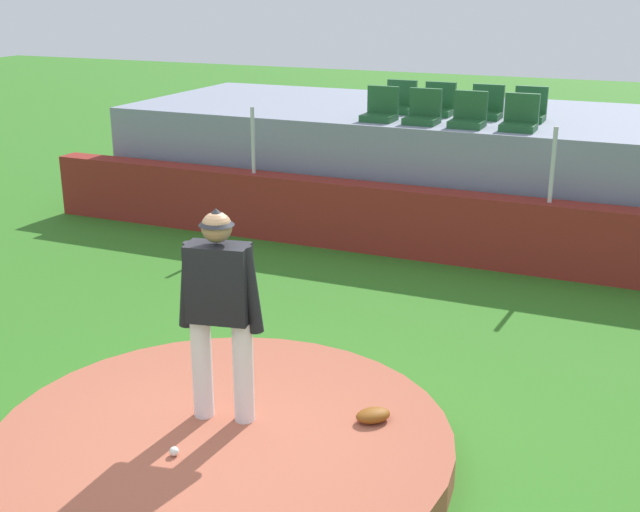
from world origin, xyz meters
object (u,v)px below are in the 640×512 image
object	(u,v)px
baseball	(174,451)
fielding_glove	(373,415)
stadium_chair_1	(423,113)
stadium_chair_7	(529,110)
stadium_chair_0	(381,110)
stadium_chair_5	(438,105)
stadium_chair_2	(469,116)
stadium_chair_6	(486,108)
pitcher	(220,300)
stadium_chair_3	(520,119)
stadium_chair_4	(400,102)

from	to	relation	value
baseball	fielding_glove	xyz separation A→B (m)	(1.23, 1.10, 0.02)
stadium_chair_1	stadium_chair_7	world-z (taller)	same
stadium_chair_0	stadium_chair_5	bearing A→B (deg)	-126.67
baseball	stadium_chair_1	xyz separation A→B (m)	(-0.20, 7.08, 1.62)
stadium_chair_5	stadium_chair_0	bearing A→B (deg)	53.33
stadium_chair_2	stadium_chair_6	distance (m)	0.89
pitcher	fielding_glove	xyz separation A→B (m)	(1.17, 0.43, -1.00)
fielding_glove	stadium_chair_2	bearing A→B (deg)	51.56
pitcher	stadium_chair_2	distance (m)	6.42
baseball	stadium_chair_1	bearing A→B (deg)	91.58
stadium_chair_7	fielding_glove	bearing A→B (deg)	90.33
fielding_glove	stadium_chair_3	xyz separation A→B (m)	(-0.01, 5.96, 1.60)
stadium_chair_4	stadium_chair_6	xyz separation A→B (m)	(1.40, -0.04, 0.00)
stadium_chair_2	stadium_chair_5	bearing A→B (deg)	-52.34
stadium_chair_4	stadium_chair_7	distance (m)	2.05
fielding_glove	stadium_chair_4	xyz separation A→B (m)	(-2.08, 6.88, 1.60)
fielding_glove	stadium_chair_3	size ratio (longest dim) A/B	0.60
stadium_chair_4	stadium_chair_7	size ratio (longest dim) A/B	1.00
baseball	fielding_glove	distance (m)	1.65
stadium_chair_0	stadium_chair_2	size ratio (longest dim) A/B	1.00
stadium_chair_7	stadium_chair_3	bearing A→B (deg)	91.68
fielding_glove	stadium_chair_2	world-z (taller)	stadium_chair_2
stadium_chair_3	stadium_chair_2	bearing A→B (deg)	1.24
stadium_chair_6	stadium_chair_4	bearing A→B (deg)	-1.82
baseball	stadium_chair_5	xyz separation A→B (m)	(-0.21, 7.96, 1.62)
stadium_chair_4	stadium_chair_2	bearing A→B (deg)	145.30
fielding_glove	stadium_chair_5	size ratio (longest dim) A/B	0.60
stadium_chair_6	stadium_chair_7	bearing A→B (deg)	-177.83
stadium_chair_0	stadium_chair_1	distance (m)	0.67
stadium_chair_2	pitcher	bearing A→B (deg)	86.18
fielding_glove	stadium_chair_0	world-z (taller)	stadium_chair_0
stadium_chair_1	stadium_chair_3	xyz separation A→B (m)	(1.41, -0.01, 0.00)
stadium_chair_4	stadium_chair_5	xyz separation A→B (m)	(0.64, -0.02, 0.00)
fielding_glove	stadium_chair_0	distance (m)	6.54
stadium_chair_5	stadium_chair_7	bearing A→B (deg)	-179.84
pitcher	stadium_chair_7	distance (m)	7.40
stadium_chair_0	stadium_chair_1	world-z (taller)	same
stadium_chair_0	stadium_chair_5	xyz separation A→B (m)	(0.65, 0.87, 0.00)
pitcher	stadium_chair_5	bearing A→B (deg)	81.04
stadium_chair_7	stadium_chair_1	bearing A→B (deg)	32.61
stadium_chair_2	stadium_chair_7	xyz separation A→B (m)	(0.70, 0.91, 0.00)
stadium_chair_2	fielding_glove	bearing A→B (deg)	97.11
pitcher	stadium_chair_2	size ratio (longest dim) A/B	3.63
pitcher	stadium_chair_6	world-z (taller)	stadium_chair_6
stadium_chair_1	stadium_chair_4	xyz separation A→B (m)	(-0.66, 0.91, 0.00)
stadium_chair_0	stadium_chair_2	bearing A→B (deg)	178.52
stadium_chair_5	stadium_chair_7	distance (m)	1.40
stadium_chair_2	stadium_chair_0	bearing A→B (deg)	-1.48
stadium_chair_6	stadium_chair_2	bearing A→B (deg)	86.21
pitcher	stadium_chair_2	xyz separation A→B (m)	(0.43, 6.38, 0.60)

